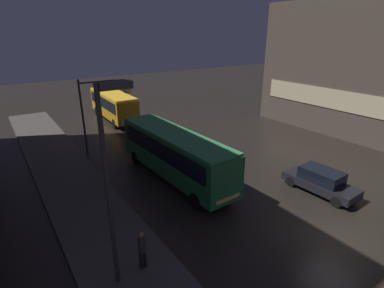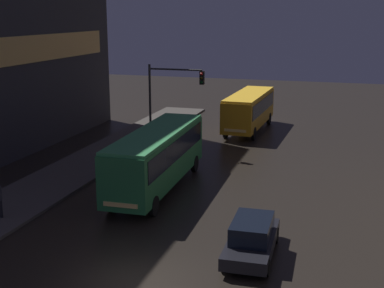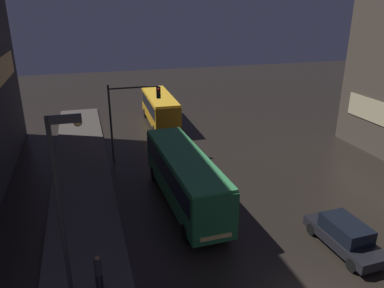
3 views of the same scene
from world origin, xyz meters
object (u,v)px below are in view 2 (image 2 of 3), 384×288
bus_near (157,154)px  bus_far (249,108)px  car_taxi (252,237)px  traffic_light_main (169,92)px

bus_near → bus_far: bus_near is taller
bus_near → bus_far: bearing=-98.4°
bus_far → car_taxi: (4.61, -22.86, -1.12)m
car_taxi → bus_far: bearing=-80.7°
car_taxi → traffic_light_main: 17.45m
bus_near → bus_far: size_ratio=1.14×
bus_near → car_taxi: bearing=132.6°
bus_far → traffic_light_main: size_ratio=1.54×
bus_near → traffic_light_main: bearing=-76.9°
bus_near → bus_far: 16.34m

